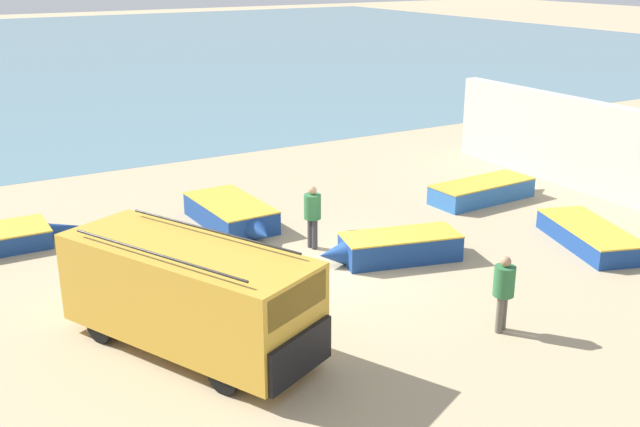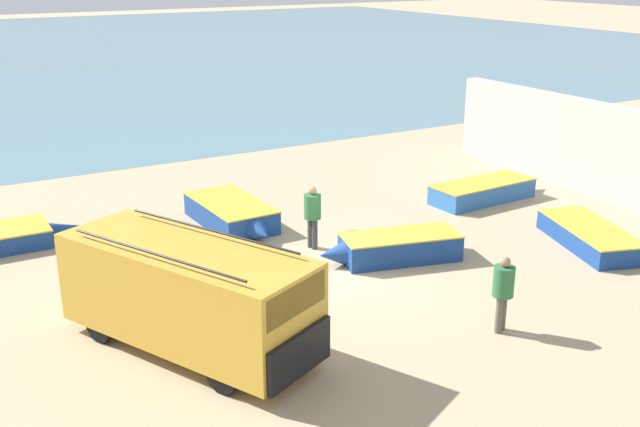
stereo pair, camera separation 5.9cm
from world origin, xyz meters
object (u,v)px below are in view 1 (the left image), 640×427
at_px(fishing_rowboat_0, 485,190).
at_px(fishing_rowboat_1, 587,234).
at_px(fishing_rowboat_4, 394,247).
at_px(fisherman_1, 504,287).
at_px(parked_van, 189,293).
at_px(fishing_rowboat_3, 232,214).
at_px(fisherman_0, 312,211).

xyz_separation_m(fishing_rowboat_0, fishing_rowboat_1, (-0.35, -4.42, -0.03)).
bearing_deg(fishing_rowboat_4, fisherman_1, 99.75).
bearing_deg(fishing_rowboat_1, parked_van, 108.88).
bearing_deg(fishing_rowboat_4, fishing_rowboat_3, -46.39).
distance_m(parked_van, fishing_rowboat_1, 11.44).
height_order(fishing_rowboat_0, fisherman_1, fisherman_1).
distance_m(fishing_rowboat_3, fisherman_1, 9.13).
height_order(parked_van, fishing_rowboat_1, parked_van).
height_order(fisherman_0, fisherman_1, fisherman_0).
distance_m(fisherman_0, fisherman_1, 6.19).
bearing_deg(fisherman_0, fisherman_1, 89.06).
bearing_deg(fishing_rowboat_1, fisherman_1, 133.74).
bearing_deg(fishing_rowboat_4, fishing_rowboat_1, 176.12).
bearing_deg(fisherman_1, fisherman_0, 168.15).
height_order(fishing_rowboat_1, fisherman_0, fisherman_0).
bearing_deg(fishing_rowboat_3, fishing_rowboat_1, 49.22).
bearing_deg(fishing_rowboat_0, fisherman_1, -133.01).
xyz_separation_m(parked_van, fishing_rowboat_0, (11.75, 4.42, -0.88)).
xyz_separation_m(parked_van, fisherman_1, (5.84, -2.58, -0.19)).
bearing_deg(fisherman_1, fishing_rowboat_3, 172.14).
bearing_deg(fishing_rowboat_3, parked_van, -32.08).
bearing_deg(fishing_rowboat_1, fishing_rowboat_0, 14.36).
height_order(parked_van, fishing_rowboat_3, parked_van).
height_order(fishing_rowboat_1, fishing_rowboat_3, fishing_rowboat_3).
height_order(fishing_rowboat_0, fisherman_0, fisherman_0).
bearing_deg(fishing_rowboat_4, fisherman_0, -37.23).
bearing_deg(parked_van, fishing_rowboat_3, 124.55).
bearing_deg(fishing_rowboat_0, fishing_rowboat_1, -97.34).
height_order(parked_van, fishing_rowboat_0, parked_van).
distance_m(fishing_rowboat_4, fisherman_0, 2.38).
bearing_deg(fishing_rowboat_3, fisherman_1, 12.02).
relative_size(fishing_rowboat_3, fishing_rowboat_4, 1.03).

